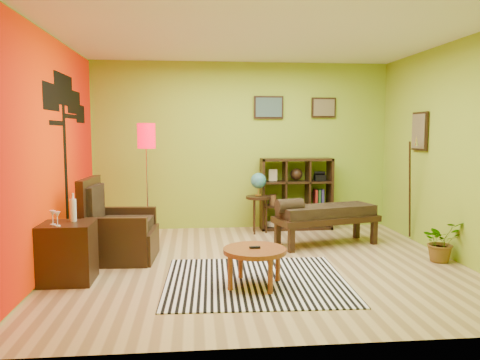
{
  "coord_description": "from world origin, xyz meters",
  "views": [
    {
      "loc": [
        -0.82,
        -5.65,
        1.65
      ],
      "look_at": [
        -0.25,
        0.08,
        1.05
      ],
      "focal_mm": 35.0,
      "sensor_mm": 36.0,
      "label": 1
    }
  ],
  "objects": [
    {
      "name": "ground",
      "position": [
        0.0,
        0.0,
        0.0
      ],
      "size": [
        5.0,
        5.0,
        0.0
      ],
      "primitive_type": "plane",
      "color": "tan",
      "rests_on": "ground"
    },
    {
      "name": "room_shell",
      "position": [
        -0.09,
        0.01,
        1.8
      ],
      "size": [
        5.04,
        4.54,
        2.82
      ],
      "color": "#91B72C",
      "rests_on": "ground"
    },
    {
      "name": "zebra_rug",
      "position": [
        -0.15,
        -0.66,
        0.01
      ],
      "size": [
        2.05,
        1.85,
        0.01
      ],
      "primitive_type": "cube",
      "rotation": [
        0.0,
        0.0,
        -0.04
      ],
      "color": "white",
      "rests_on": "ground"
    },
    {
      "name": "coffee_table",
      "position": [
        -0.18,
        -0.83,
        0.36
      ],
      "size": [
        0.67,
        0.67,
        0.43
      ],
      "color": "brown",
      "rests_on": "ground"
    },
    {
      "name": "armchair",
      "position": [
        -1.82,
        0.41,
        0.32
      ],
      "size": [
        0.92,
        0.93,
        1.06
      ],
      "color": "black",
      "rests_on": "ground"
    },
    {
      "name": "side_cabinet",
      "position": [
        -2.2,
        -0.48,
        0.33
      ],
      "size": [
        0.56,
        0.5,
        0.97
      ],
      "color": "black",
      "rests_on": "ground"
    },
    {
      "name": "floor_lamp",
      "position": [
        -1.49,
        1.16,
        1.43
      ],
      "size": [
        0.27,
        0.27,
        1.76
      ],
      "color": "silver",
      "rests_on": "ground"
    },
    {
      "name": "globe_table",
      "position": [
        0.22,
        1.77,
        0.75
      ],
      "size": [
        0.4,
        0.4,
        0.98
      ],
      "color": "black",
      "rests_on": "ground"
    },
    {
      "name": "cube_shelf",
      "position": [
        0.91,
        2.03,
        0.6
      ],
      "size": [
        1.2,
        0.35,
        1.2
      ],
      "color": "black",
      "rests_on": "ground"
    },
    {
      "name": "bench",
      "position": [
        1.05,
        0.88,
        0.45
      ],
      "size": [
        1.62,
        0.93,
        0.71
      ],
      "color": "black",
      "rests_on": "ground"
    },
    {
      "name": "potted_plant",
      "position": [
        2.3,
        -0.11,
        0.2
      ],
      "size": [
        0.56,
        0.6,
        0.41
      ],
      "primitive_type": "imported",
      "rotation": [
        0.0,
        0.0,
        0.18
      ],
      "color": "#26661E",
      "rests_on": "ground"
    }
  ]
}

